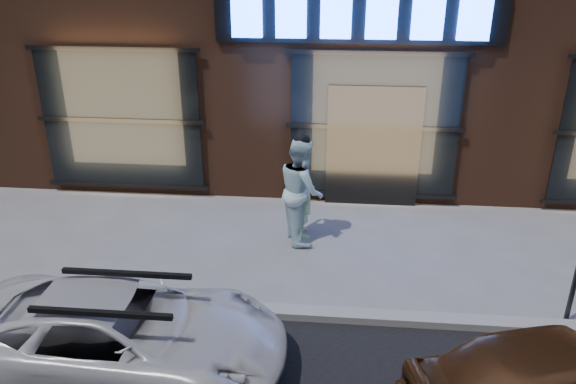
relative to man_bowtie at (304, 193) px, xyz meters
name	(u,v)px	position (x,y,z in m)	size (l,w,h in m)	color
ground	(380,321)	(1.25, -2.48, -0.80)	(90.00, 90.00, 0.00)	slate
curb	(381,318)	(1.25, -2.48, -0.74)	(60.00, 0.25, 0.12)	gray
man_bowtie	(304,193)	(0.00, 0.00, 0.00)	(0.58, 0.38, 1.60)	#C2FFD7
man_cap	(301,190)	(-0.03, -0.16, 0.13)	(0.90, 0.70, 1.86)	white
white_suv	(120,335)	(-1.91, -3.79, -0.25)	(1.82, 3.96, 1.10)	silver
gold_sedan	(559,382)	(2.99, -4.12, -0.24)	(1.31, 3.27, 1.11)	brown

